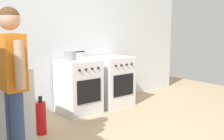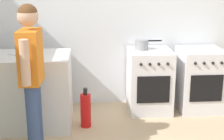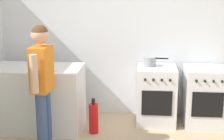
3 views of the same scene
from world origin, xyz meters
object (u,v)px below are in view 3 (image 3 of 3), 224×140
at_px(knife_utility, 36,67).
at_px(oven_left, 156,95).
at_px(pot, 150,61).
at_px(person, 42,78).
at_px(knife_chef, 47,69).
at_px(fire_extinguisher, 94,118).
at_px(oven_right, 204,96).

bearing_deg(knife_utility, oven_left, 13.59).
xyz_separation_m(oven_left, knife_utility, (-1.67, -0.40, 0.48)).
bearing_deg(pot, person, -140.03).
relative_size(pot, knife_utility, 1.60).
relative_size(oven_left, pot, 2.33).
relative_size(knife_utility, knife_chef, 0.77).
bearing_deg(oven_left, knife_chef, -161.08).
height_order(person, fire_extinguisher, person).
bearing_deg(fire_extinguisher, knife_chef, -177.01).
xyz_separation_m(oven_left, person, (-1.40, -1.03, 0.50)).
distance_m(oven_left, pot, 0.51).
bearing_deg(oven_left, pot, 155.20).
distance_m(knife_chef, fire_extinguisher, 0.93).
height_order(oven_right, knife_utility, knife_utility).
bearing_deg(knife_chef, oven_right, 13.15).
bearing_deg(person, fire_extinguisher, 46.31).
height_order(pot, fire_extinguisher, pot).
distance_m(pot, fire_extinguisher, 1.16).
bearing_deg(pot, knife_utility, -163.81).
xyz_separation_m(oven_left, pot, (-0.11, 0.05, 0.49)).
height_order(oven_left, person, person).
bearing_deg(person, oven_right, 26.26).
bearing_deg(oven_right, knife_utility, -170.31).
xyz_separation_m(pot, fire_extinguisher, (-0.76, -0.53, -0.70)).
bearing_deg(knife_utility, person, -66.54).
distance_m(knife_utility, fire_extinguisher, 1.06).
bearing_deg(oven_left, person, -143.58).
relative_size(oven_right, fire_extinguisher, 1.70).
distance_m(oven_left, knife_utility, 1.79).
bearing_deg(oven_right, person, -153.74).
bearing_deg(knife_chef, pot, 22.08).
distance_m(oven_left, oven_right, 0.69).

